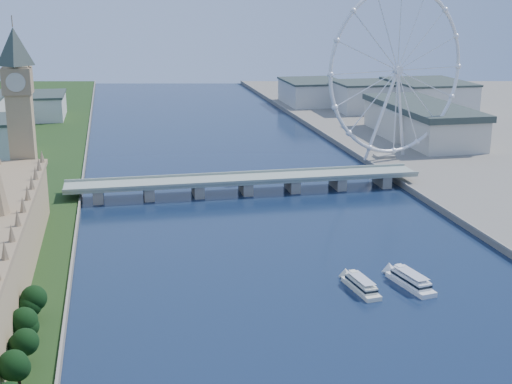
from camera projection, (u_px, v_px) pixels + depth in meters
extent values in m
cube|color=tan|center=(23.00, 140.00, 388.47)|extent=(13.00, 13.00, 80.00)
cube|color=#937A59|center=(17.00, 81.00, 379.96)|extent=(15.00, 15.00, 14.00)
pyramid|color=#2D3833|center=(13.00, 27.00, 372.52)|extent=(20.02, 20.02, 20.00)
cube|color=gray|center=(246.00, 179.00, 443.05)|extent=(220.00, 22.00, 2.00)
cube|color=gray|center=(98.00, 194.00, 427.00)|extent=(6.00, 20.00, 7.50)
cube|color=gray|center=(149.00, 192.00, 432.77)|extent=(6.00, 20.00, 7.50)
cube|color=gray|center=(198.00, 189.00, 438.55)|extent=(6.00, 20.00, 7.50)
cube|color=gray|center=(246.00, 187.00, 444.32)|extent=(6.00, 20.00, 7.50)
cube|color=gray|center=(292.00, 184.00, 450.09)|extent=(6.00, 20.00, 7.50)
cube|color=gray|center=(338.00, 182.00, 455.86)|extent=(6.00, 20.00, 7.50)
cube|color=gray|center=(382.00, 180.00, 461.63)|extent=(6.00, 20.00, 7.50)
torus|color=silver|center=(398.00, 70.00, 502.28)|extent=(113.60, 39.12, 118.60)
cylinder|color=silver|center=(398.00, 70.00, 502.28)|extent=(7.25, 6.61, 6.00)
cube|color=gray|center=(384.00, 156.00, 528.16)|extent=(14.00, 10.00, 2.00)
cube|color=beige|center=(4.00, 138.00, 533.08)|extent=(40.00, 60.00, 26.00)
cube|color=beige|center=(38.00, 107.00, 696.11)|extent=(50.00, 70.00, 22.00)
cube|color=beige|center=(366.00, 97.00, 739.92)|extent=(60.00, 60.00, 28.00)
cube|color=beige|center=(428.00, 97.00, 732.30)|extent=(70.00, 90.00, 30.00)
cube|color=beige|center=(313.00, 93.00, 789.43)|extent=(60.00, 80.00, 24.00)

